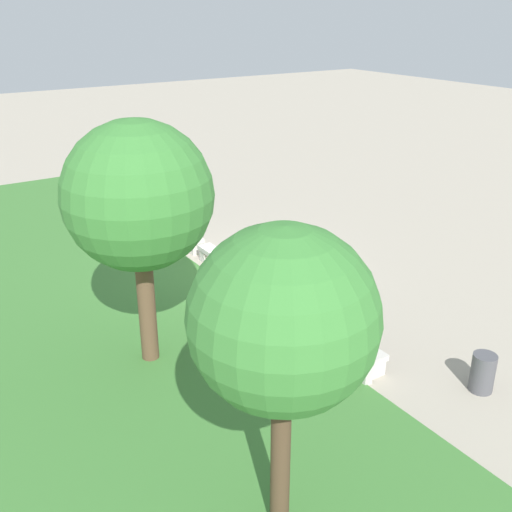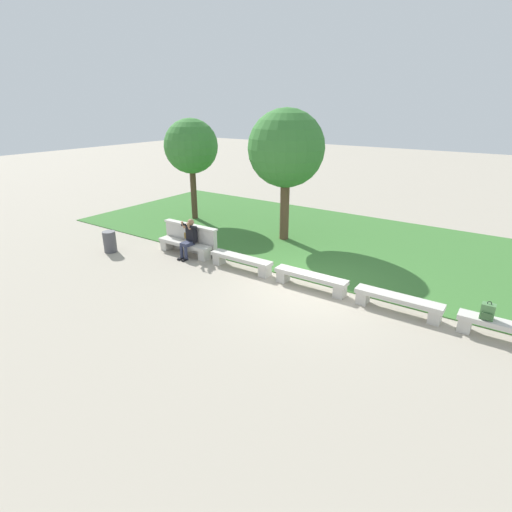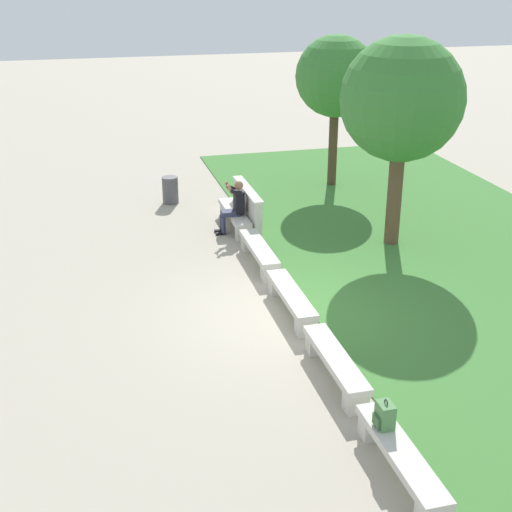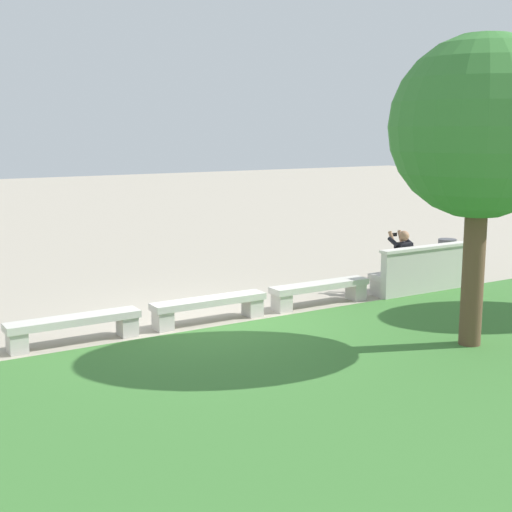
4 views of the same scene
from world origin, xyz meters
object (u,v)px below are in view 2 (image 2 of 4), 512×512
Objects in this scene: bench_far at (398,301)px; bench_end at (511,331)px; bench_mid at (311,279)px; backpack at (488,312)px; tree_behind_wall at (191,147)px; person_photographer at (189,237)px; trash_bin at (110,242)px; bench_near at (241,261)px; tree_left_background at (286,149)px; bench_main at (185,246)px.

bench_far and bench_end have the same top height.
backpack is (4.37, -0.03, 0.32)m from bench_mid.
bench_far is 11.21m from tree_behind_wall.
person_photographer reaches higher than backpack.
bench_mid is 5.04× the size of backpack.
backpack is at bearing -177.09° from bench_end.
trash_bin is (-2.69, -1.22, -0.36)m from person_photographer.
tree_behind_wall is at bearing 154.84° from bench_mid.
bench_near is at bearing 2.11° from person_photographer.
tree_left_background is (-2.88, 3.39, 3.10)m from bench_mid.
bench_main is 9.26m from backpack.
bench_main is at bearing 179.84° from backpack.
person_photographer is at bearing -179.67° from backpack.
backpack reaches higher than bench_far.
bench_near is 0.49× the size of tree_behind_wall.
bench_end is at bearing 0.00° from bench_far.
trash_bin is at bearing -164.89° from bench_near.
bench_main is 0.55m from person_photographer.
bench_main is 0.45× the size of tree_left_background.
bench_near and bench_mid have the same top height.
bench_near is 4.88m from bench_far.
trash_bin is at bearing -84.13° from tree_behind_wall.
backpack is 11.69m from trash_bin.
bench_main is at bearing -120.55° from tree_left_background.
tree_behind_wall is (-7.76, 3.64, 2.89)m from bench_mid.
bench_far is 0.49× the size of tree_behind_wall.
person_photographer is 4.68m from tree_left_background.
tree_left_background is at bearing 64.24° from person_photographer.
bench_mid is (4.88, 0.00, 0.00)m from bench_main.
backpack reaches higher than trash_bin.
person_photographer reaches higher than bench_mid.
bench_mid is 0.49× the size of tree_behind_wall.
bench_near is 4.98m from trash_bin.
person_photographer is at bearing -13.36° from bench_main.
tree_behind_wall is at bearing 163.92° from bench_end.
person_photographer is at bearing -49.30° from tree_behind_wall.
bench_far is 1.96m from backpack.
trash_bin is (-9.69, -1.30, 0.07)m from bench_far.
trash_bin is (-7.25, -1.30, 0.07)m from bench_mid.
person_photographer is 5.49m from tree_behind_wall.
person_photographer reaches higher than bench_near.
bench_near is at bearing -82.57° from tree_left_background.
bench_end is 5.04× the size of backpack.
bench_end is 9.02m from tree_left_background.
bench_near is 6.82m from backpack.
bench_end is 0.49× the size of tree_behind_wall.
bench_end is at bearing 0.00° from bench_near.
bench_near is at bearing 180.00° from bench_far.
tree_behind_wall reaches higher than bench_main.
bench_near is 4.61m from tree_left_background.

